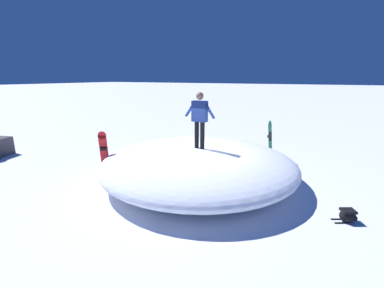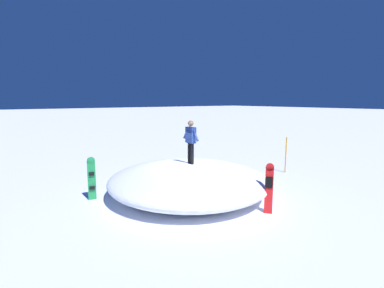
% 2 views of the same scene
% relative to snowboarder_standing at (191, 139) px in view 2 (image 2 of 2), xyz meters
% --- Properties ---
extents(ground, '(240.00, 240.00, 0.00)m').
position_rel_snowboarder_standing_xyz_m(ground, '(-0.06, -0.17, -2.25)').
color(ground, white).
extents(snow_mound, '(6.62, 6.52, 1.23)m').
position_rel_snowboarder_standing_xyz_m(snow_mound, '(-0.16, 0.22, -1.63)').
color(snow_mound, white).
rests_on(snow_mound, ground).
extents(snowboarder_standing, '(1.06, 0.24, 1.76)m').
position_rel_snowboarder_standing_xyz_m(snowboarder_standing, '(0.00, 0.00, 0.00)').
color(snowboarder_standing, black).
rests_on(snowboarder_standing, snow_mound).
extents(snowboard_primary_upright, '(0.24, 0.33, 1.71)m').
position_rel_snowboarder_standing_xyz_m(snowboard_primary_upright, '(1.49, 3.54, -1.36)').
color(snowboard_primary_upright, '#1E8C47').
rests_on(snowboard_primary_upright, ground).
extents(snowboard_secondary_upright, '(0.43, 0.45, 1.67)m').
position_rel_snowboarder_standing_xyz_m(snowboard_secondary_upright, '(-3.19, -0.95, -1.38)').
color(snowboard_secondary_upright, red).
rests_on(snowboard_secondary_upright, ground).
extents(backpack_near, '(0.60, 0.48, 0.32)m').
position_rel_snowboarder_standing_xyz_m(backpack_near, '(4.22, -0.39, -2.08)').
color(backpack_near, black).
rests_on(backpack_near, ground).
extents(trail_marker_pole, '(0.10, 0.10, 1.88)m').
position_rel_snowboarder_standing_xyz_m(trail_marker_pole, '(-0.23, -6.02, -1.26)').
color(trail_marker_pole, orange).
rests_on(trail_marker_pole, ground).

